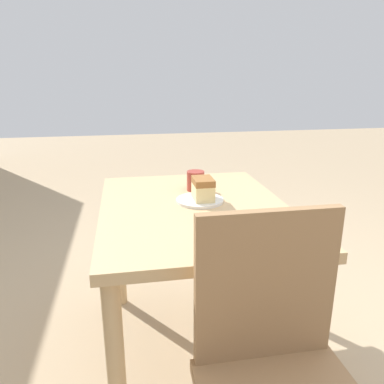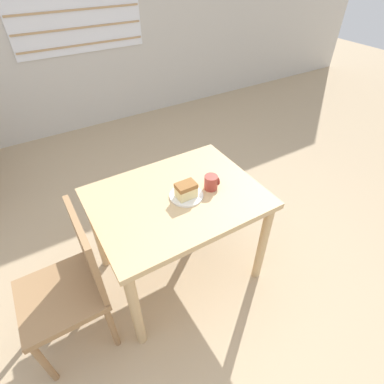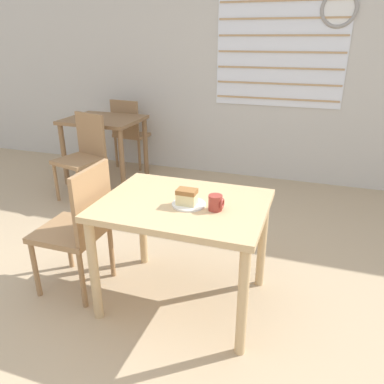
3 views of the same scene
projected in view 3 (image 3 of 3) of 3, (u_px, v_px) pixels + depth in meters
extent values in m
plane|color=tan|center=(145.00, 333.00, 2.29)|extent=(14.00, 14.00, 0.00)
cube|color=beige|center=(250.00, 62.00, 4.40)|extent=(10.00, 0.06, 2.80)
cube|color=white|center=(280.00, 52.00, 4.22)|extent=(1.45, 0.01, 1.21)
cube|color=tan|center=(276.00, 99.00, 4.41)|extent=(1.43, 0.01, 0.02)
cube|color=tan|center=(277.00, 84.00, 4.34)|extent=(1.43, 0.01, 0.02)
cube|color=tan|center=(278.00, 68.00, 4.28)|extent=(1.43, 0.01, 0.02)
cube|color=tan|center=(280.00, 52.00, 4.21)|extent=(1.43, 0.01, 0.02)
cube|color=tan|center=(281.00, 35.00, 4.14)|extent=(1.43, 0.01, 0.02)
cube|color=tan|center=(283.00, 18.00, 4.08)|extent=(1.43, 0.01, 0.02)
cube|color=tan|center=(284.00, 0.00, 4.01)|extent=(1.43, 0.01, 0.02)
torus|color=gray|center=(339.00, 9.00, 3.88)|extent=(0.38, 0.04, 0.38)
cylinder|color=white|center=(339.00, 9.00, 3.89)|extent=(0.31, 0.01, 0.31)
cube|color=tan|center=(183.00, 205.00, 2.32)|extent=(1.03, 0.78, 0.04)
cylinder|color=tan|center=(94.00, 271.00, 2.30)|extent=(0.06, 0.06, 0.70)
cylinder|color=tan|center=(243.00, 303.00, 2.03)|extent=(0.06, 0.06, 0.70)
cylinder|color=tan|center=(142.00, 223.00, 2.90)|extent=(0.06, 0.06, 0.70)
cylinder|color=tan|center=(262.00, 242.00, 2.62)|extent=(0.06, 0.06, 0.70)
cube|color=olive|center=(103.00, 120.00, 4.49)|extent=(0.88, 0.72, 0.04)
cylinder|color=olive|center=(64.00, 155.00, 4.48)|extent=(0.06, 0.06, 0.74)
cylinder|color=olive|center=(122.00, 162.00, 4.25)|extent=(0.06, 0.06, 0.74)
cylinder|color=olive|center=(93.00, 142.00, 5.02)|extent=(0.06, 0.06, 0.74)
cylinder|color=olive|center=(146.00, 147.00, 4.79)|extent=(0.06, 0.06, 0.74)
cube|color=#9E754C|center=(71.00, 231.00, 2.57)|extent=(0.43, 0.43, 0.04)
cylinder|color=#9E754C|center=(69.00, 243.00, 2.88)|extent=(0.04, 0.04, 0.42)
cylinder|color=#9E754C|center=(35.00, 269.00, 2.55)|extent=(0.04, 0.04, 0.42)
cylinder|color=#9E754C|center=(111.00, 251.00, 2.77)|extent=(0.04, 0.04, 0.42)
cylinder|color=#9E754C|center=(82.00, 280.00, 2.44)|extent=(0.04, 0.04, 0.42)
cube|color=#9E754C|center=(93.00, 202.00, 2.42)|extent=(0.03, 0.41, 0.46)
cube|color=#9E754C|center=(79.00, 161.00, 4.03)|extent=(0.53, 0.53, 0.04)
cylinder|color=#9E754C|center=(56.00, 183.00, 4.07)|extent=(0.04, 0.04, 0.42)
cylinder|color=#9E754C|center=(80.00, 190.00, 3.88)|extent=(0.04, 0.04, 0.42)
cylinder|color=#9E754C|center=(83.00, 173.00, 4.36)|extent=(0.04, 0.04, 0.42)
cylinder|color=#9E754C|center=(106.00, 179.00, 4.17)|extent=(0.04, 0.04, 0.42)
cube|color=#9E754C|center=(91.00, 134.00, 4.09)|extent=(0.41, 0.13, 0.46)
cube|color=#9E754C|center=(134.00, 134.00, 5.14)|extent=(0.48, 0.48, 0.04)
cylinder|color=#9E754C|center=(154.00, 148.00, 5.32)|extent=(0.04, 0.04, 0.42)
cylinder|color=#9E754C|center=(131.00, 145.00, 5.46)|extent=(0.04, 0.04, 0.42)
cylinder|color=#9E754C|center=(139.00, 155.00, 5.00)|extent=(0.04, 0.04, 0.42)
cylinder|color=#9E754C|center=(116.00, 152.00, 5.15)|extent=(0.04, 0.04, 0.42)
cube|color=#9E754C|center=(125.00, 118.00, 4.88)|extent=(0.41, 0.07, 0.46)
cylinder|color=white|center=(189.00, 204.00, 2.27)|extent=(0.21, 0.21, 0.01)
cube|color=beige|center=(187.00, 199.00, 2.24)|extent=(0.12, 0.08, 0.07)
cube|color=#936033|center=(187.00, 192.00, 2.22)|extent=(0.12, 0.08, 0.03)
cylinder|color=#9E382D|center=(215.00, 203.00, 2.19)|extent=(0.08, 0.08, 0.09)
torus|color=#9E382D|center=(222.00, 204.00, 2.18)|extent=(0.01, 0.07, 0.07)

